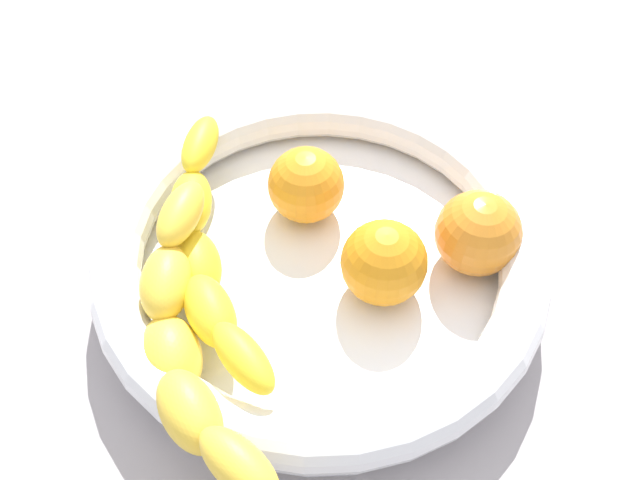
# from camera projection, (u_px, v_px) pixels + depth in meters

# --- Properties ---
(kitchen_counter) EXTENTS (1.20, 1.20, 0.03)m
(kitchen_counter) POSITION_uv_depth(u_px,v_px,m) (320.00, 293.00, 0.55)
(kitchen_counter) COLOR #9C9497
(kitchen_counter) RESTS_ON ground
(fruit_bowl) EXTENTS (0.32, 0.32, 0.06)m
(fruit_bowl) POSITION_uv_depth(u_px,v_px,m) (320.00, 259.00, 0.52)
(fruit_bowl) COLOR white
(fruit_bowl) RESTS_ON kitchen_counter
(banana_draped_left) EXTENTS (0.13, 0.22, 0.05)m
(banana_draped_left) POSITION_uv_depth(u_px,v_px,m) (203.00, 254.00, 0.49)
(banana_draped_left) COLOR yellow
(banana_draped_left) RESTS_ON fruit_bowl
(banana_draped_right) EXTENTS (0.14, 0.21, 0.06)m
(banana_draped_right) POSITION_uv_depth(u_px,v_px,m) (182.00, 342.00, 0.45)
(banana_draped_right) COLOR yellow
(banana_draped_right) RESTS_ON fruit_bowl
(orange_front) EXTENTS (0.06, 0.06, 0.06)m
(orange_front) POSITION_uv_depth(u_px,v_px,m) (478.00, 233.00, 0.50)
(orange_front) COLOR orange
(orange_front) RESTS_ON fruit_bowl
(orange_mid_left) EXTENTS (0.06, 0.06, 0.06)m
(orange_mid_left) POSITION_uv_depth(u_px,v_px,m) (306.00, 185.00, 0.53)
(orange_mid_left) COLOR orange
(orange_mid_left) RESTS_ON fruit_bowl
(orange_mid_right) EXTENTS (0.06, 0.06, 0.06)m
(orange_mid_right) POSITION_uv_depth(u_px,v_px,m) (384.00, 262.00, 0.49)
(orange_mid_right) COLOR orange
(orange_mid_right) RESTS_ON fruit_bowl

